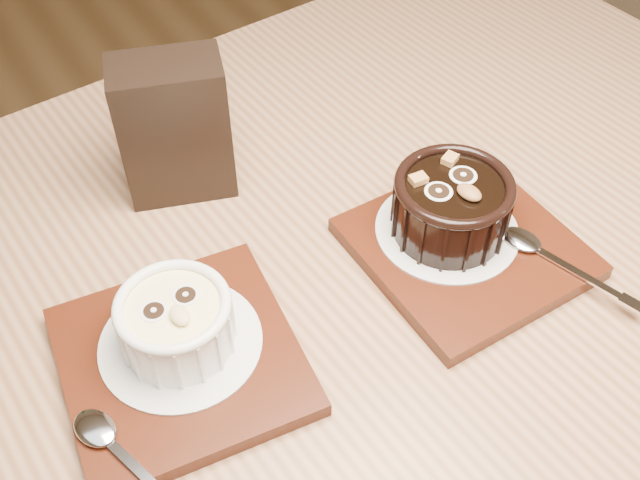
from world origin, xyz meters
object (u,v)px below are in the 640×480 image
Objects in this scene: table at (309,357)px; condiment_stand at (174,128)px; ramekin_dark at (452,204)px; tray_left at (181,360)px; ramekin_white at (176,321)px; tray_right at (466,248)px.

table is 0.25m from condiment_stand.
condiment_stand reaches higher than ramekin_dark.
tray_left is 0.04m from ramekin_white.
tray_left is 2.01× the size of ramekin_white.
tray_right is at bearing -82.77° from ramekin_dark.
tray_right reaches higher than table.
tray_right is 0.05m from ramekin_dark.
table is at bearing -81.10° from condiment_stand.
ramekin_white is at bearing -115.19° from condiment_stand.
table is at bearing 2.63° from tray_left.
ramekin_dark reaches higher than table.
condiment_stand is at bearing 62.49° from ramekin_white.
ramekin_dark is at bearing -4.41° from table.
table is 13.98× the size of ramekin_white.
ramekin_white is 0.26m from ramekin_dark.
ramekin_white is 0.27m from tray_right.
ramekin_white is 0.50× the size of tray_right.
ramekin_dark is at bearing -1.16° from tray_left.
table is 6.96× the size of tray_right.
tray_left and tray_right have the same top height.
ramekin_white reaches higher than tray_left.
tray_left is 1.29× the size of condiment_stand.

